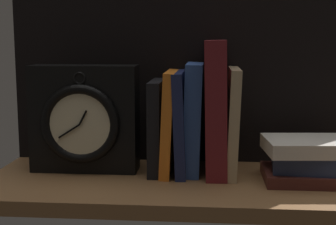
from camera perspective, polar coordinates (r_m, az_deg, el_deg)
The scene contains 10 objects.
ground_plane at distance 89.38cm, azimuth 2.78°, elevation -8.55°, with size 74.80×29.31×2.50cm, color brown.
back_panel at distance 99.70cm, azimuth 3.16°, elevation 4.46°, with size 74.80×1.20×35.84cm, color black.
book_black_skeptic at distance 92.82cm, azimuth -1.31°, elevation -1.59°, with size 2.28×13.45×17.37cm, color black.
book_orange_pandolfini at distance 92.44cm, azimuth 0.16°, elevation -1.08°, with size 1.89×14.96×19.11cm, color orange.
book_navy_bierce at distance 92.30cm, azimuth 1.51°, elevation -1.11°, with size 1.88×15.22×19.07cm, color #192147.
book_blue_modern at distance 92.06cm, azimuth 3.24°, elevation -0.67°, with size 3.07×12.20×20.58cm, color #2D4C8E.
book_maroon_dawkins at distance 91.71cm, azimuth 5.58°, elevation 0.63°, with size 3.80×15.96×24.87cm, color maroon.
book_tan_shortstories at distance 92.20cm, azimuth 7.51°, elevation -0.98°, with size 1.87×15.37×19.75cm, color tan.
framed_clock at distance 93.75cm, azimuth -9.78°, elevation -0.77°, with size 20.22×7.54×20.22cm.
book_stack_side at distance 90.72cm, azimuth 16.45°, elevation -5.36°, with size 17.07×13.07×7.62cm.
Camera 1 is at (2.89, -85.34, 25.14)cm, focal length 52.14 mm.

